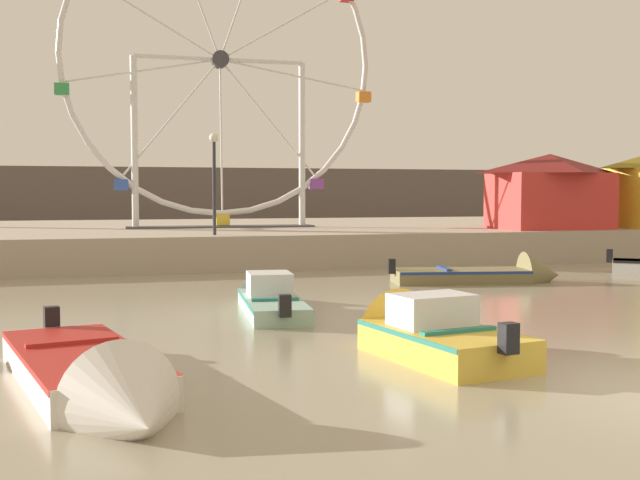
# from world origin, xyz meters

# --- Properties ---
(quay_promenade) EXTENTS (110.00, 18.02, 1.21)m
(quay_promenade) POSITION_xyz_m (0.00, 26.58, 0.60)
(quay_promenade) COLOR tan
(quay_promenade) RESTS_ON ground_plane
(distant_town_skyline) EXTENTS (140.00, 3.00, 4.40)m
(distant_town_skyline) POSITION_xyz_m (0.00, 46.89, 2.20)
(distant_town_skyline) COLOR #564C47
(distant_town_skyline) RESTS_ON ground_plane
(motorboat_olive_wood) EXTENTS (5.26, 2.33, 1.42)m
(motorboat_olive_wood) POSITION_xyz_m (4.07, 12.56, 0.22)
(motorboat_olive_wood) COLOR olive
(motorboat_olive_wood) RESTS_ON ground_plane
(motorboat_white_red_stripe) EXTENTS (2.71, 5.80, 1.48)m
(motorboat_white_red_stripe) POSITION_xyz_m (-7.31, 1.84, 0.24)
(motorboat_white_red_stripe) COLOR silver
(motorboat_white_red_stripe) RESTS_ON ground_plane
(motorboat_seafoam) EXTENTS (1.59, 5.05, 1.26)m
(motorboat_seafoam) POSITION_xyz_m (-3.57, 9.21, 0.26)
(motorboat_seafoam) COLOR #93BCAD
(motorboat_seafoam) RESTS_ON ground_plane
(motorboat_mustard_yellow) EXTENTS (2.15, 3.97, 1.52)m
(motorboat_mustard_yellow) POSITION_xyz_m (-2.16, 3.52, 0.33)
(motorboat_mustard_yellow) COLOR gold
(motorboat_mustard_yellow) RESTS_ON ground_plane
(ferris_wheel_white_frame) EXTENTS (13.15, 1.20, 13.50)m
(ferris_wheel_white_frame) POSITION_xyz_m (-2.33, 24.48, 7.99)
(ferris_wheel_white_frame) COLOR silver
(ferris_wheel_white_frame) RESTS_ON quay_promenade
(carnival_booth_red_striped) EXTENTS (4.76, 3.39, 3.03)m
(carnival_booth_red_striped) POSITION_xyz_m (10.34, 19.74, 2.78)
(carnival_booth_red_striped) COLOR red
(carnival_booth_red_striped) RESTS_ON quay_promenade
(promenade_lamp_near) EXTENTS (0.32, 0.32, 3.51)m
(promenade_lamp_near) POSITION_xyz_m (-3.43, 18.69, 3.54)
(promenade_lamp_near) COLOR #2D2D33
(promenade_lamp_near) RESTS_ON quay_promenade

